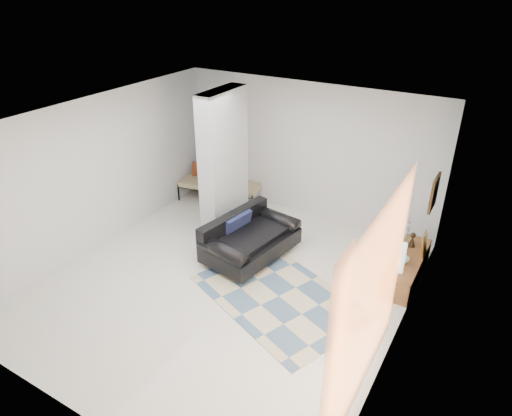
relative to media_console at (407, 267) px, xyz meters
The scene contains 17 objects.
floor 3.05m from the media_console, 145.96° to the right, with size 6.00×6.00×0.00m, color white.
ceiling 4.00m from the media_console, 145.96° to the right, with size 6.00×6.00×0.00m, color white.
wall_back 3.08m from the media_console, 152.77° to the left, with size 6.00×6.00×0.00m, color silver.
wall_front 5.47m from the media_console, 118.19° to the right, with size 6.00×6.00×0.00m, color silver.
wall_left 5.67m from the media_console, 162.10° to the right, with size 6.00×6.00×0.00m, color silver.
wall_right 2.09m from the media_console, 82.33° to the right, with size 6.00×6.00×0.00m, color silver.
partition_column 3.81m from the media_console, behind, with size 0.35×1.20×2.80m, color #B1B5B8.
hallway_door 4.86m from the media_console, 164.78° to the left, with size 0.85×0.06×2.04m, color silver.
curtain 3.12m from the media_console, 87.00° to the right, with size 2.55×2.55×0.00m, color orange.
wall_art 1.46m from the media_console, ahead, with size 0.04×0.45×0.55m, color #3B2510.
media_console is the anchor object (origin of this frame).
loveseat 2.79m from the media_console, 164.00° to the right, with size 1.30×1.90×0.76m.
daybed 4.55m from the media_console, 168.36° to the left, with size 1.92×1.11×0.77m.
area_rug 2.26m from the media_console, 136.00° to the right, with size 2.66×1.77×0.01m, color beige.
cylinder_lamp 0.67m from the media_console, 92.44° to the right, with size 0.10×0.10×0.53m, color silver.
bronze_figurine 0.51m from the media_console, 97.38° to the left, with size 0.13×0.13×0.26m, color black, non-canonical shape.
vase 0.36m from the media_console, 105.15° to the right, with size 0.21×0.21×0.21m, color silver.
Camera 1 is at (3.55, -5.09, 4.66)m, focal length 32.00 mm.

